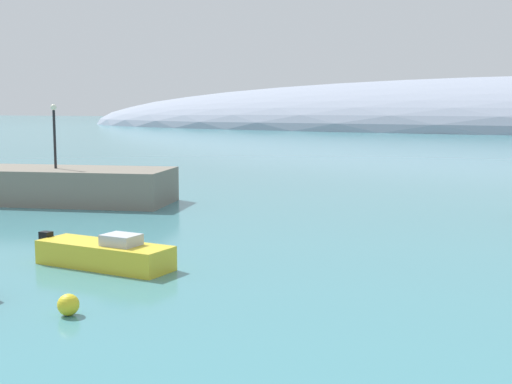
% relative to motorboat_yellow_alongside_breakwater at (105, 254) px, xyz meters
% --- Properties ---
extents(breakwater_rocks, '(18.52, 8.50, 2.10)m').
position_rel_motorboat_yellow_alongside_breakwater_xyz_m(breakwater_rocks, '(-14.43, 12.82, 0.56)').
color(breakwater_rocks, gray).
rests_on(breakwater_rocks, ground).
extents(motorboat_yellow_alongside_breakwater, '(5.84, 2.22, 1.29)m').
position_rel_motorboat_yellow_alongside_breakwater_xyz_m(motorboat_yellow_alongside_breakwater, '(0.00, 0.00, 0.00)').
color(motorboat_yellow_alongside_breakwater, yellow).
rests_on(motorboat_yellow_alongside_breakwater, water).
extents(mooring_buoy_yellow, '(0.62, 0.62, 0.62)m').
position_rel_motorboat_yellow_alongside_breakwater_xyz_m(mooring_buoy_yellow, '(2.47, -5.40, -0.18)').
color(mooring_buoy_yellow, yellow).
rests_on(mooring_buoy_yellow, water).
extents(harbor_lamp_post, '(0.36, 0.36, 3.86)m').
position_rel_motorboat_yellow_alongside_breakwater_xyz_m(harbor_lamp_post, '(-12.46, 13.14, 4.03)').
color(harbor_lamp_post, black).
rests_on(harbor_lamp_post, breakwater_rocks).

